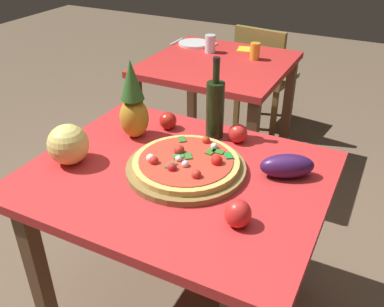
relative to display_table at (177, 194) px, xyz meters
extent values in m
cube|color=brown|center=(-0.39, -0.39, -0.30)|extent=(0.06, 0.06, 0.73)
cube|color=brown|center=(-0.39, 0.39, -0.30)|extent=(0.06, 0.06, 0.73)
cube|color=brown|center=(0.39, 0.39, -0.30)|extent=(0.06, 0.06, 0.73)
cube|color=red|center=(0.00, 0.00, 0.08)|extent=(1.10, 0.89, 0.04)
cube|color=brown|center=(-0.76, 0.86, -0.30)|extent=(0.06, 0.06, 0.73)
cube|color=brown|center=(0.01, 0.86, -0.30)|extent=(0.06, 0.06, 0.73)
cube|color=brown|center=(-0.76, 1.63, -0.30)|extent=(0.06, 0.06, 0.73)
cube|color=brown|center=(0.01, 1.63, -0.30)|extent=(0.06, 0.06, 0.73)
cube|color=red|center=(-0.38, 1.25, 0.08)|extent=(0.87, 0.88, 0.04)
cube|color=olive|center=(-0.09, 2.13, -0.46)|extent=(0.04, 0.04, 0.41)
cube|color=olive|center=(-0.41, 2.17, -0.46)|extent=(0.04, 0.04, 0.41)
cube|color=olive|center=(-0.13, 1.80, -0.46)|extent=(0.04, 0.04, 0.41)
cube|color=olive|center=(-0.46, 1.85, -0.46)|extent=(0.04, 0.04, 0.41)
cube|color=olive|center=(-0.27, 1.99, -0.24)|extent=(0.45, 0.45, 0.04)
cube|color=olive|center=(-0.29, 1.81, -0.02)|extent=(0.40, 0.09, 0.40)
cylinder|color=olive|center=(0.03, 0.03, 0.11)|extent=(0.45, 0.45, 0.02)
cylinder|color=#DCB85C|center=(0.03, 0.03, 0.14)|extent=(0.40, 0.40, 0.02)
cylinder|color=#CC3E2C|center=(0.03, 0.03, 0.15)|extent=(0.35, 0.35, 0.00)
sphere|color=red|center=(0.04, 0.18, 0.16)|extent=(0.03, 0.03, 0.03)
sphere|color=red|center=(0.14, 0.06, 0.16)|extent=(0.04, 0.04, 0.04)
sphere|color=red|center=(0.11, -0.06, 0.16)|extent=(0.04, 0.04, 0.04)
sphere|color=red|center=(-0.02, 0.06, 0.16)|extent=(0.04, 0.04, 0.04)
sphere|color=red|center=(-0.07, -0.05, 0.16)|extent=(0.03, 0.03, 0.03)
sphere|color=red|center=(0.01, -0.06, 0.16)|extent=(0.03, 0.03, 0.03)
cube|color=#397731|center=(0.02, 0.05, 0.15)|extent=(0.05, 0.05, 0.00)
cube|color=#3A712D|center=(-0.06, 0.15, 0.15)|extent=(0.05, 0.05, 0.00)
cube|color=#218532|center=(0.16, 0.12, 0.15)|extent=(0.05, 0.05, 0.00)
cube|color=#3A6F22|center=(0.09, 0.12, 0.15)|extent=(0.03, 0.05, 0.00)
cube|color=#2C8336|center=(-0.01, 0.03, 0.15)|extent=(0.05, 0.05, 0.00)
cube|color=#317825|center=(0.11, 0.13, 0.15)|extent=(0.04, 0.03, 0.00)
cube|color=#248434|center=(0.00, -0.04, 0.15)|extent=(0.03, 0.04, 0.00)
sphere|color=white|center=(0.01, 0.01, 0.16)|extent=(0.03, 0.03, 0.03)
sphere|color=white|center=(0.09, 0.15, 0.16)|extent=(0.03, 0.03, 0.03)
sphere|color=white|center=(-0.09, -0.04, 0.16)|extent=(0.03, 0.03, 0.03)
sphere|color=silver|center=(0.05, -0.02, 0.16)|extent=(0.03, 0.03, 0.03)
cylinder|color=black|center=(0.01, 0.33, 0.22)|extent=(0.08, 0.08, 0.25)
cylinder|color=black|center=(0.01, 0.33, 0.39)|extent=(0.03, 0.03, 0.09)
cylinder|color=black|center=(0.01, 0.33, 0.44)|extent=(0.03, 0.03, 0.02)
ellipsoid|color=#BB8826|center=(-0.30, 0.17, 0.19)|extent=(0.12, 0.12, 0.17)
cone|color=#2F6223|center=(-0.30, 0.17, 0.36)|extent=(0.10, 0.10, 0.17)
sphere|color=#E7D66E|center=(-0.40, -0.12, 0.18)|extent=(0.16, 0.16, 0.16)
ellipsoid|color=red|center=(0.31, -0.17, 0.14)|extent=(0.09, 0.09, 0.09)
ellipsoid|color=#3B194F|center=(0.37, 0.16, 0.15)|extent=(0.22, 0.17, 0.09)
sphere|color=red|center=(0.12, 0.33, 0.14)|extent=(0.08, 0.08, 0.08)
sphere|color=red|center=(-0.21, 0.30, 0.14)|extent=(0.08, 0.08, 0.08)
cylinder|color=orange|center=(-0.19, 1.39, 0.15)|extent=(0.06, 0.06, 0.11)
cylinder|color=silver|center=(-0.50, 1.39, 0.16)|extent=(0.07, 0.07, 0.12)
cylinder|color=white|center=(-0.68, 1.50, 0.11)|extent=(0.22, 0.22, 0.02)
cube|color=silver|center=(-0.82, 1.50, 0.10)|extent=(0.02, 0.18, 0.01)
cube|color=silver|center=(-0.54, 1.50, 0.10)|extent=(0.02, 0.18, 0.01)
cube|color=yellow|center=(-0.29, 1.55, 0.10)|extent=(0.16, 0.15, 0.01)
camera|label=1|loc=(0.65, -1.16, 0.98)|focal=39.61mm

